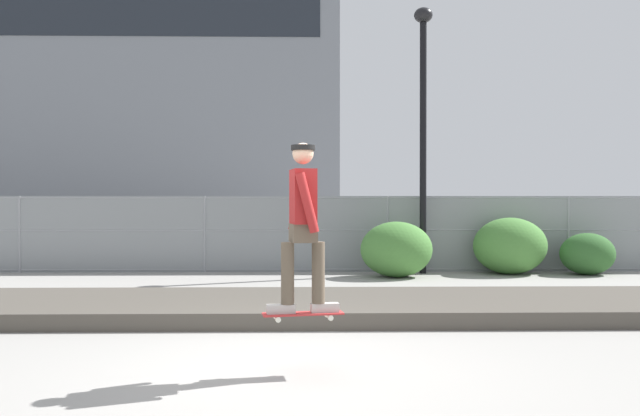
% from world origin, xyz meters
% --- Properties ---
extents(ground_plane, '(120.00, 120.00, 0.00)m').
position_xyz_m(ground_plane, '(0.00, 0.00, 0.00)').
color(ground_plane, gray).
extents(gravel_berm, '(17.31, 2.62, 0.24)m').
position_xyz_m(gravel_berm, '(0.00, 3.23, 0.12)').
color(gravel_berm, '#4C473F').
rests_on(gravel_berm, ground_plane).
extents(skateboard, '(0.82, 0.33, 0.07)m').
position_xyz_m(skateboard, '(0.21, -0.16, 0.59)').
color(skateboard, '#B22D2D').
extents(skater, '(0.73, 0.61, 1.68)m').
position_xyz_m(skater, '(0.21, -0.16, 1.56)').
color(skater, '#B2ADA8').
rests_on(skater, skateboard).
extents(chain_fence, '(22.32, 0.06, 1.85)m').
position_xyz_m(chain_fence, '(0.00, 9.10, 0.93)').
color(chain_fence, gray).
rests_on(chain_fence, ground_plane).
extents(street_lamp, '(0.44, 0.44, 6.34)m').
position_xyz_m(street_lamp, '(3.03, 8.74, 3.98)').
color(street_lamp, black).
rests_on(street_lamp, ground_plane).
extents(parked_car_near, '(4.46, 2.06, 1.66)m').
position_xyz_m(parked_car_near, '(-4.97, 12.57, 0.84)').
color(parked_car_near, '#474C54').
rests_on(parked_car_near, ground_plane).
extents(parked_car_mid, '(4.42, 1.98, 1.66)m').
position_xyz_m(parked_car_mid, '(1.33, 12.32, 0.84)').
color(parked_car_mid, black).
rests_on(parked_car_mid, ground_plane).
extents(parked_car_far, '(4.40, 1.95, 1.66)m').
position_xyz_m(parked_car_far, '(7.90, 12.76, 0.84)').
color(parked_car_far, maroon).
rests_on(parked_car_far, ground_plane).
extents(library_building, '(30.49, 13.82, 21.13)m').
position_xyz_m(library_building, '(-12.94, 39.86, 10.57)').
color(library_building, slate).
rests_on(library_building, ground_plane).
extents(shrub_left, '(1.63, 1.34, 1.26)m').
position_xyz_m(shrub_left, '(2.28, 7.96, 0.63)').
color(shrub_left, '#477F38').
rests_on(shrub_left, ground_plane).
extents(shrub_center, '(1.73, 1.41, 1.34)m').
position_xyz_m(shrub_center, '(5.05, 8.52, 0.67)').
color(shrub_center, '#477F38').
rests_on(shrub_center, ground_plane).
extents(shrub_right, '(1.27, 1.04, 0.98)m').
position_xyz_m(shrub_right, '(6.82, 8.33, 0.49)').
color(shrub_right, '#2D5B28').
rests_on(shrub_right, ground_plane).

